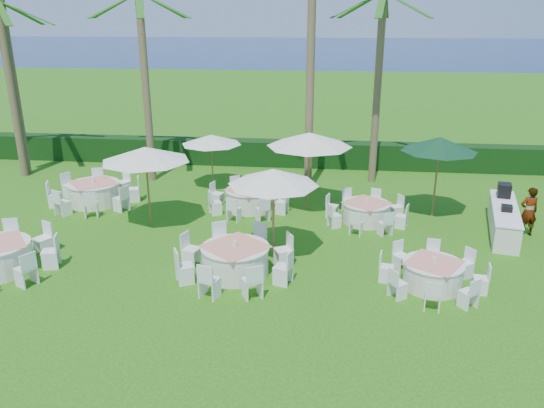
{
  "coord_description": "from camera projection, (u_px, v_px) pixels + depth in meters",
  "views": [
    {
      "loc": [
        3.19,
        -13.0,
        6.88
      ],
      "look_at": [
        1.45,
        2.63,
        1.3
      ],
      "focal_mm": 35.0,
      "sensor_mm": 36.0,
      "label": 1
    }
  ],
  "objects": [
    {
      "name": "ground",
      "position": [
        210.0,
        277.0,
        14.8
      ],
      "size": [
        120.0,
        120.0,
        0.0
      ],
      "primitive_type": "plane",
      "color": "#235E10",
      "rests_on": "ground"
    },
    {
      "name": "hedge",
      "position": [
        264.0,
        153.0,
        25.84
      ],
      "size": [
        34.0,
        1.0,
        1.2
      ],
      "primitive_type": "cube",
      "color": "black",
      "rests_on": "ground"
    },
    {
      "name": "ocean",
      "position": [
        318.0,
        51.0,
        110.34
      ],
      "size": [
        260.0,
        260.0,
        0.0
      ],
      "primitive_type": "plane",
      "color": "#07224A",
      "rests_on": "ground"
    },
    {
      "name": "banquet_table_b",
      "position": [
        235.0,
        259.0,
        14.87
      ],
      "size": [
        3.33,
        3.33,
        1.01
      ],
      "color": "silver",
      "rests_on": "ground"
    },
    {
      "name": "banquet_table_c",
      "position": [
        433.0,
        274.0,
        14.17
      ],
      "size": [
        2.84,
        2.84,
        0.87
      ],
      "color": "silver",
      "rests_on": "ground"
    },
    {
      "name": "banquet_table_d",
      "position": [
        95.0,
        193.0,
        20.47
      ],
      "size": [
        3.36,
        3.36,
        1.02
      ],
      "color": "silver",
      "rests_on": "ground"
    },
    {
      "name": "banquet_table_e",
      "position": [
        249.0,
        199.0,
        19.91
      ],
      "size": [
        3.08,
        3.08,
        0.94
      ],
      "color": "silver",
      "rests_on": "ground"
    },
    {
      "name": "banquet_table_f",
      "position": [
        366.0,
        212.0,
        18.64
      ],
      "size": [
        2.86,
        2.86,
        0.88
      ],
      "color": "silver",
      "rests_on": "ground"
    },
    {
      "name": "umbrella_a",
      "position": [
        145.0,
        154.0,
        17.67
      ],
      "size": [
        2.99,
        2.99,
        2.79
      ],
      "color": "brown",
      "rests_on": "ground"
    },
    {
      "name": "umbrella_b",
      "position": [
        273.0,
        177.0,
        15.24
      ],
      "size": [
        2.66,
        2.66,
        2.76
      ],
      "color": "brown",
      "rests_on": "ground"
    },
    {
      "name": "umbrella_c",
      "position": [
        211.0,
        140.0,
        21.86
      ],
      "size": [
        2.5,
        2.5,
        2.28
      ],
      "color": "brown",
      "rests_on": "ground"
    },
    {
      "name": "umbrella_d",
      "position": [
        309.0,
        140.0,
        19.15
      ],
      "size": [
        3.13,
        3.13,
        2.93
      ],
      "color": "brown",
      "rests_on": "ground"
    },
    {
      "name": "umbrella_green",
      "position": [
        440.0,
        144.0,
        18.45
      ],
      "size": [
        2.66,
        2.66,
        2.93
      ],
      "color": "brown",
      "rests_on": "ground"
    },
    {
      "name": "buffet_table",
      "position": [
        504.0,
        218.0,
        17.76
      ],
      "size": [
        1.63,
        3.95,
        1.37
      ],
      "color": "silver",
      "rests_on": "ground"
    },
    {
      "name": "staff_person",
      "position": [
        529.0,
        212.0,
        17.38
      ],
      "size": [
        0.66,
        0.48,
        1.67
      ],
      "primitive_type": "imported",
      "rotation": [
        0.0,
        0.0,
        3.29
      ],
      "color": "gray",
      "rests_on": "ground"
    },
    {
      "name": "palm_a",
      "position": [
        5.0,
        29.0,
        22.46
      ],
      "size": [
        4.35,
        4.29,
        11.77
      ],
      "color": "brown",
      "rests_on": "ground"
    },
    {
      "name": "palm_b",
      "position": [
        145.0,
        80.0,
        22.21
      ],
      "size": [
        4.38,
        4.23,
        7.8
      ],
      "color": "brown",
      "rests_on": "ground"
    },
    {
      "name": "palm_c",
      "position": [
        311.0,
        41.0,
        20.28
      ],
      "size": [
        4.39,
        4.19,
        11.05
      ],
      "color": "brown",
      "rests_on": "ground"
    },
    {
      "name": "palm_d",
      "position": [
        378.0,
        81.0,
        22.01
      ],
      "size": [
        4.19,
        4.39,
        7.8
      ],
      "color": "brown",
      "rests_on": "ground"
    },
    {
      "name": "palm_f",
      "position": [
        10.0,
        82.0,
        22.86
      ],
      "size": [
        4.38,
        4.23,
        7.52
      ],
      "color": "brown",
      "rests_on": "ground"
    }
  ]
}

